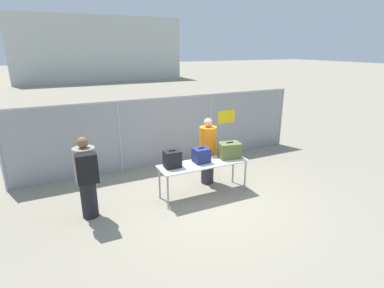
{
  "coord_description": "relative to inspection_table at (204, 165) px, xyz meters",
  "views": [
    {
      "loc": [
        -2.91,
        -5.32,
        3.25
      ],
      "look_at": [
        0.0,
        0.79,
        1.05
      ],
      "focal_mm": 28.0,
      "sensor_mm": 36.0,
      "label": 1
    }
  ],
  "objects": [
    {
      "name": "inspection_table",
      "position": [
        0.0,
        0.0,
        0.0
      ],
      "size": [
        2.05,
        0.63,
        0.78
      ],
      "color": "silver",
      "rests_on": "ground_plane"
    },
    {
      "name": "utility_trailer",
      "position": [
        2.65,
        3.66,
        -0.32
      ],
      "size": [
        4.16,
        2.16,
        0.67
      ],
      "color": "#4C6B47",
      "rests_on": "ground_plane"
    },
    {
      "name": "ground_plane",
      "position": [
        -0.0,
        -0.19,
        -0.72
      ],
      "size": [
        120.0,
        120.0,
        0.0
      ],
      "primitive_type": "plane",
      "color": "gray"
    },
    {
      "name": "security_worker_near",
      "position": [
        0.39,
        0.53,
        0.14
      ],
      "size": [
        0.41,
        0.41,
        1.65
      ],
      "rotation": [
        0.0,
        0.0,
        3.45
      ],
      "color": "#2D2D33",
      "rests_on": "ground_plane"
    },
    {
      "name": "suitcase_navy",
      "position": [
        -0.03,
        0.07,
        0.23
      ],
      "size": [
        0.35,
        0.31,
        0.35
      ],
      "color": "navy",
      "rests_on": "inspection_table"
    },
    {
      "name": "distant_hangar",
      "position": [
        2.08,
        28.89,
        2.3
      ],
      "size": [
        15.68,
        8.9,
        6.04
      ],
      "color": "#B2B7B2",
      "rests_on": "ground_plane"
    },
    {
      "name": "fence_section",
      "position": [
        0.01,
        2.19,
        0.3
      ],
      "size": [
        8.3,
        0.07,
        1.94
      ],
      "color": "#9EA0A5",
      "rests_on": "ground_plane"
    },
    {
      "name": "suitcase_olive",
      "position": [
        0.7,
        0.04,
        0.24
      ],
      "size": [
        0.54,
        0.43,
        0.39
      ],
      "color": "#566033",
      "rests_on": "inspection_table"
    },
    {
      "name": "suitcase_black",
      "position": [
        -0.72,
        0.07,
        0.25
      ],
      "size": [
        0.36,
        0.29,
        0.39
      ],
      "color": "black",
      "rests_on": "inspection_table"
    },
    {
      "name": "traveler_hooded",
      "position": [
        -2.48,
        0.09,
        0.2
      ],
      "size": [
        0.41,
        0.64,
        1.67
      ],
      "rotation": [
        0.0,
        0.0,
        0.13
      ],
      "color": "black",
      "rests_on": "ground_plane"
    }
  ]
}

